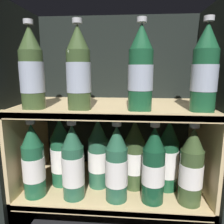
{
  "coord_description": "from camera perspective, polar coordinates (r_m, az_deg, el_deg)",
  "views": [
    {
      "loc": [
        0.06,
        -0.6,
        0.6
      ],
      "look_at": [
        0.0,
        0.12,
        0.45
      ],
      "focal_mm": 35.0,
      "sensor_mm": 36.0,
      "label": 1
    }
  ],
  "objects": [
    {
      "name": "bottle_lower_front_2",
      "position": [
        0.73,
        1.19,
        -13.91
      ],
      "size": [
        0.07,
        0.07,
        0.27
      ],
      "color": "#285B42",
      "rests_on": "shelf_lower"
    },
    {
      "name": "bottle_lower_back_1",
      "position": [
        0.82,
        -3.62,
        -11.17
      ],
      "size": [
        0.07,
        0.07,
        0.27
      ],
      "color": "#285B42",
      "rests_on": "shelf_lower"
    },
    {
      "name": "bottle_upper_front_3",
      "position": [
        0.69,
        23.08,
        9.87
      ],
      "size": [
        0.07,
        0.07,
        0.27
      ],
      "color": "#194C2D",
      "rests_on": "shelf_upper"
    },
    {
      "name": "shelf_upper",
      "position": [
        0.8,
        0.27,
        -6.19
      ],
      "size": [
        0.66,
        0.35,
        0.47
      ],
      "color": "#DBBC84",
      "rests_on": "ground_plane"
    },
    {
      "name": "bottle_lower_back_2",
      "position": [
        0.81,
        5.88,
        -11.46
      ],
      "size": [
        0.07,
        0.07,
        0.27
      ],
      "color": "#384C28",
      "rests_on": "shelf_lower"
    },
    {
      "name": "bottle_lower_back_3",
      "position": [
        0.82,
        14.39,
        -11.52
      ],
      "size": [
        0.07,
        0.07,
        0.27
      ],
      "color": "#194C2D",
      "rests_on": "shelf_lower"
    },
    {
      "name": "fridge_back_wall",
      "position": [
        0.98,
        1.18,
        0.06
      ],
      "size": [
        0.7,
        0.02,
        0.81
      ],
      "primitive_type": "cube",
      "color": "black",
      "rests_on": "ground_plane"
    },
    {
      "name": "fridge_side_left",
      "position": [
        0.89,
        -22.05,
        -1.91
      ],
      "size": [
        0.02,
        0.39,
        0.81
      ],
      "primitive_type": "cube",
      "color": "black",
      "rests_on": "ground_plane"
    },
    {
      "name": "bottle_upper_front_0",
      "position": [
        0.73,
        -20.26,
        10.02
      ],
      "size": [
        0.07,
        0.07,
        0.27
      ],
      "color": "#384C28",
      "rests_on": "shelf_upper"
    },
    {
      "name": "bottle_lower_front_3",
      "position": [
        0.74,
        10.76,
        -13.93
      ],
      "size": [
        0.07,
        0.07,
        0.27
      ],
      "color": "#144228",
      "rests_on": "shelf_lower"
    },
    {
      "name": "fridge_side_right",
      "position": [
        0.84,
        24.06,
        -2.8
      ],
      "size": [
        0.02,
        0.39,
        0.81
      ],
      "primitive_type": "cube",
      "color": "black",
      "rests_on": "ground_plane"
    },
    {
      "name": "bottle_lower_back_0",
      "position": [
        0.85,
        -13.23,
        -10.64
      ],
      "size": [
        0.07,
        0.07,
        0.27
      ],
      "color": "#1E5638",
      "rests_on": "shelf_lower"
    },
    {
      "name": "bottle_upper_front_2",
      "position": [
        0.66,
        7.49,
        10.65
      ],
      "size": [
        0.07,
        0.07,
        0.27
      ],
      "color": "#194C2D",
      "rests_on": "shelf_upper"
    },
    {
      "name": "bottle_lower_front_4",
      "position": [
        0.76,
        20.0,
        -13.7
      ],
      "size": [
        0.07,
        0.07,
        0.27
      ],
      "color": "#384C28",
      "rests_on": "shelf_lower"
    },
    {
      "name": "bottle_lower_front_0",
      "position": [
        0.8,
        -19.84,
        -12.35
      ],
      "size": [
        0.07,
        0.07,
        0.27
      ],
      "color": "#1E5638",
      "rests_on": "shelf_lower"
    },
    {
      "name": "shelf_lower",
      "position": [
        0.89,
        0.24,
        -19.65
      ],
      "size": [
        0.66,
        0.35,
        0.17
      ],
      "color": "#DBBC84",
      "rests_on": "ground_plane"
    },
    {
      "name": "bottle_lower_front_1",
      "position": [
        0.76,
        -10.16,
        -13.34
      ],
      "size": [
        0.07,
        0.07,
        0.27
      ],
      "color": "#285B42",
      "rests_on": "shelf_lower"
    },
    {
      "name": "bottle_upper_front_1",
      "position": [
        0.68,
        -8.73,
        10.55
      ],
      "size": [
        0.07,
        0.07,
        0.27
      ],
      "color": "#384C28",
      "rests_on": "shelf_upper"
    }
  ]
}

